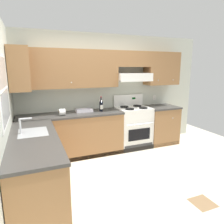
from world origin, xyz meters
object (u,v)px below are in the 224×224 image
(wine_bottle, at_px, (101,105))
(stove, at_px, (133,127))
(bowl, at_px, (84,111))
(paper_towel_roll, at_px, (62,112))

(wine_bottle, bearing_deg, stove, 1.24)
(bowl, height_order, paper_towel_roll, paper_towel_roll)
(stove, height_order, wine_bottle, wine_bottle)
(stove, relative_size, bowl, 3.48)
(stove, xyz_separation_m, bowl, (-1.14, 0.09, 0.45))
(bowl, relative_size, paper_towel_roll, 2.70)
(stove, distance_m, wine_bottle, 0.97)
(stove, bearing_deg, wine_bottle, -178.76)
(paper_towel_roll, bearing_deg, bowl, 18.68)
(wine_bottle, bearing_deg, paper_towel_roll, -175.86)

